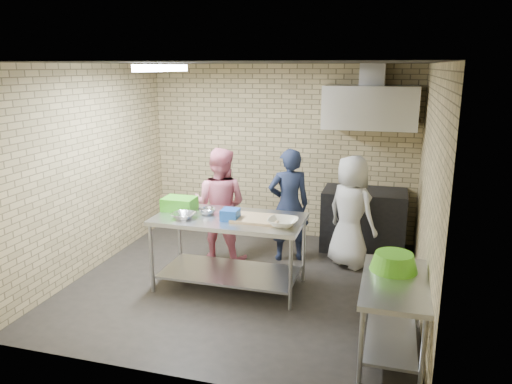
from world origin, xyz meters
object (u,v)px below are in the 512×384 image
man_navy (289,205)px  woman_pink (220,205)px  stove (364,220)px  bottle_red (374,111)px  green_basin (394,262)px  bottle_green (403,113)px  green_crate (179,204)px  prep_table (230,252)px  side_counter (392,317)px  blue_tub (230,215)px  woman_white (351,212)px

man_navy → woman_pink: woman_pink is taller
stove → bottle_red: 1.60m
green_basin → bottle_green: bearing=89.6°
green_crate → bottle_green: bearing=35.5°
prep_table → bottle_green: bearing=45.9°
side_counter → bottle_green: size_ratio=8.00×
prep_table → bottle_red: (1.55, 2.01, 1.58)m
green_crate → bottle_red: (2.25, 1.89, 1.05)m
man_navy → woman_pink: (-0.92, -0.25, 0.00)m
green_crate → blue_tub: bearing=-16.3°
green_basin → man_navy: man_navy is taller
bottle_red → green_crate: bearing=-140.0°
green_crate → woman_white: 2.28m
side_counter → blue_tub: bearing=155.1°
green_basin → man_navy: bearing=128.2°
stove → woman_pink: (-1.91, -0.95, 0.35)m
side_counter → green_crate: 2.93m
man_navy → woman_white: man_navy is taller
green_basin → bottle_green: bottle_green is taller
blue_tub → prep_table: bearing=116.6°
green_crate → side_counter: bearing=-22.6°
stove → bottle_red: size_ratio=6.67×
green_crate → stove: bearing=36.9°
side_counter → man_navy: bearing=125.1°
bottle_red → man_navy: 1.87m
green_crate → woman_pink: size_ratio=0.25×
stove → blue_tub: size_ratio=6.00×
stove → green_basin: green_basin is taller
woman_white → man_navy: bearing=35.3°
man_navy → woman_white: bearing=157.7°
side_counter → woman_white: (-0.59, 2.06, 0.39)m
woman_white → side_counter: bearing=140.7°
prep_table → man_navy: bearing=64.6°
bottle_red → man_navy: bottle_red is taller
green_crate → bottle_red: size_ratio=2.22×
man_navy → woman_pink: size_ratio=1.00×
woman_pink → blue_tub: bearing=119.2°
bottle_green → green_crate: bearing=-144.5°
stove → man_navy: size_ratio=0.76×
man_navy → woman_pink: 0.96m
bottle_green → woman_white: 1.67m
bottle_red → woman_pink: bearing=-148.7°
bottle_green → stove: bearing=-151.9°
blue_tub → woman_pink: bearing=116.8°
stove → green_crate: 2.80m
green_basin → woman_white: woman_white is taller
side_counter → green_crate: (-2.65, 1.10, 0.60)m
green_crate → woman_white: (2.06, 0.96, -0.21)m
prep_table → woman_white: size_ratio=1.18×
blue_tub → bottle_green: bottle_green is taller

